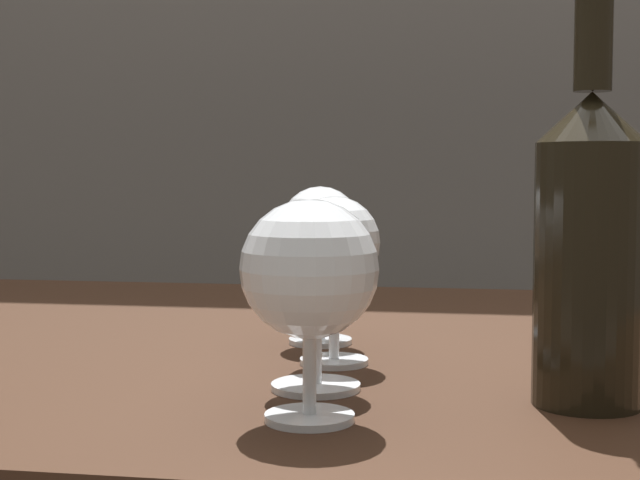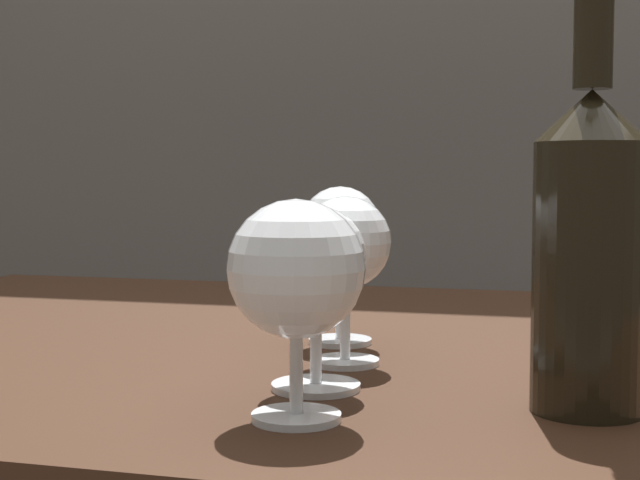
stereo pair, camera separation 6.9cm
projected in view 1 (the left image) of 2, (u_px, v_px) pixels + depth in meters
The scene contains 6 objects.
dining_table at pixel (351, 426), 0.91m from camera, with size 1.35×0.84×0.70m.
wine_glass_port at pixel (309, 274), 0.60m from camera, with size 0.09×0.09×0.15m.
wine_glass_white at pixel (320, 262), 0.69m from camera, with size 0.08×0.08×0.14m.
wine_glass_pinot at pixel (329, 247), 0.78m from camera, with size 0.08×0.08×0.14m.
wine_glass_merlot at pixel (320, 230), 0.88m from camera, with size 0.08×0.08×0.15m.
wine_bottle at pixel (589, 240), 0.64m from camera, with size 0.08×0.08×0.30m.
Camera 1 is at (0.11, -0.89, 0.87)m, focal length 52.07 mm.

